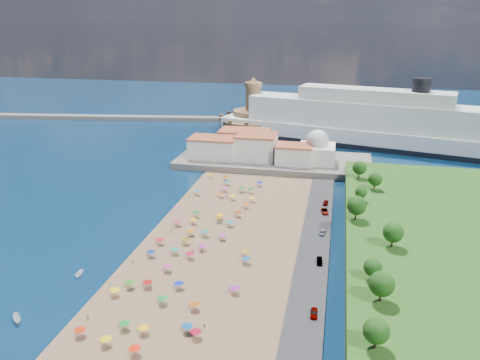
# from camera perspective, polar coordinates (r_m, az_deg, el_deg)

# --- Properties ---
(ground) EXTENTS (700.00, 700.00, 0.00)m
(ground) POSITION_cam_1_polar(r_m,az_deg,el_deg) (156.06, -3.36, -5.63)
(ground) COLOR #071938
(ground) RESTS_ON ground
(terrace) EXTENTS (90.00, 36.00, 3.00)m
(terrace) POSITION_cam_1_polar(r_m,az_deg,el_deg) (220.79, 4.12, 2.30)
(terrace) COLOR #59544C
(terrace) RESTS_ON ground
(jetty) EXTENTS (18.00, 70.00, 2.40)m
(jetty) POSITION_cam_1_polar(r_m,az_deg,el_deg) (257.69, 0.36, 4.74)
(jetty) COLOR #59544C
(jetty) RESTS_ON ground
(breakwater) EXTENTS (199.03, 34.77, 2.60)m
(breakwater) POSITION_cam_1_polar(r_m,az_deg,el_deg) (331.50, -14.96, 7.36)
(breakwater) COLOR #59544C
(breakwater) RESTS_ON ground
(waterfront_buildings) EXTENTS (57.00, 29.00, 11.00)m
(waterfront_buildings) POSITION_cam_1_polar(r_m,az_deg,el_deg) (221.71, 0.84, 4.13)
(waterfront_buildings) COLOR silver
(waterfront_buildings) RESTS_ON terrace
(domed_building) EXTENTS (16.00, 16.00, 15.00)m
(domed_building) POSITION_cam_1_polar(r_m,az_deg,el_deg) (215.13, 9.38, 3.70)
(domed_building) COLOR silver
(domed_building) RESTS_ON terrace
(fortress) EXTENTS (40.00, 40.00, 32.40)m
(fortress) POSITION_cam_1_polar(r_m,az_deg,el_deg) (285.13, 1.59, 7.27)
(fortress) COLOR olive
(fortress) RESTS_ON ground
(cruise_ship) EXTENTS (171.13, 64.17, 37.17)m
(cruise_ship) POSITION_cam_1_polar(r_m,az_deg,el_deg) (260.85, 15.78, 6.41)
(cruise_ship) COLOR black
(cruise_ship) RESTS_ON ground
(beach_parasols) EXTENTS (32.00, 113.43, 2.20)m
(beach_parasols) POSITION_cam_1_polar(r_m,az_deg,el_deg) (145.29, -4.83, -6.69)
(beach_parasols) COLOR gray
(beach_parasols) RESTS_ON beach
(beachgoers) EXTENTS (28.60, 82.08, 1.87)m
(beachgoers) POSITION_cam_1_polar(r_m,az_deg,el_deg) (140.39, -8.03, -8.27)
(beachgoers) COLOR tan
(beachgoers) RESTS_ON beach
(moored_boats) EXTENTS (6.09, 24.78, 1.60)m
(moored_boats) POSITION_cam_1_polar(r_m,az_deg,el_deg) (126.26, -22.79, -13.27)
(moored_boats) COLOR white
(moored_boats) RESTS_ON ground
(parked_cars) EXTENTS (3.00, 73.39, 1.41)m
(parked_cars) POSITION_cam_1_polar(r_m,az_deg,el_deg) (149.98, 10.02, -6.40)
(parked_cars) COLOR gray
(parked_cars) RESTS_ON promenade
(hillside_trees) EXTENTS (15.14, 107.31, 7.71)m
(hillside_trees) POSITION_cam_1_polar(r_m,az_deg,el_deg) (140.39, 15.66, -4.74)
(hillside_trees) COLOR #382314
(hillside_trees) RESTS_ON hillside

